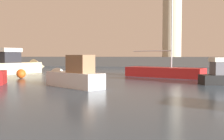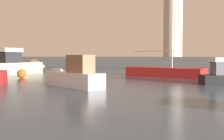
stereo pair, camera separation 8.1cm
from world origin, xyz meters
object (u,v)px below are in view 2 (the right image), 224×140
object	(u,v)px
lighthouse	(173,11)
motorboat_2	(70,76)
sailboat_moored	(165,72)
mooring_buoy	(22,74)
motorboat_5	(21,65)

from	to	relation	value
lighthouse	motorboat_2	bearing A→B (deg)	-102.25
lighthouse	sailboat_moored	bearing A→B (deg)	-93.23
motorboat_2	sailboat_moored	distance (m)	11.92
lighthouse	mooring_buoy	distance (m)	36.78
motorboat_5	sailboat_moored	size ratio (longest dim) A/B	0.78
motorboat_2	mooring_buoy	world-z (taller)	motorboat_2
mooring_buoy	sailboat_moored	bearing A→B (deg)	17.17
sailboat_moored	mooring_buoy	world-z (taller)	sailboat_moored
mooring_buoy	motorboat_5	bearing A→B (deg)	119.80
lighthouse	sailboat_moored	world-z (taller)	lighthouse
sailboat_moored	mooring_buoy	distance (m)	14.22
sailboat_moored	motorboat_2	bearing A→B (deg)	-123.54
lighthouse	motorboat_5	distance (m)	33.06
lighthouse	motorboat_2	world-z (taller)	lighthouse
sailboat_moored	motorboat_5	bearing A→B (deg)	171.93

